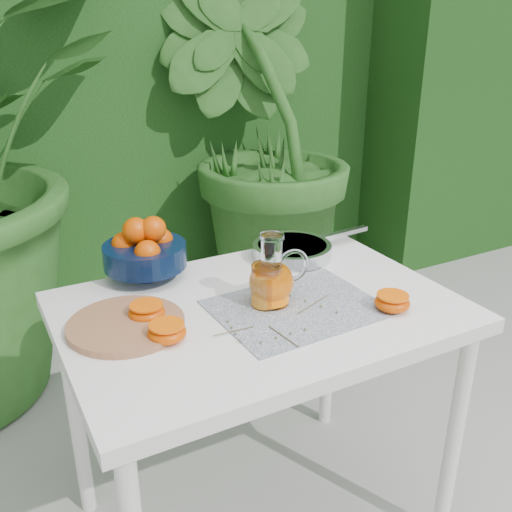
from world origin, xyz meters
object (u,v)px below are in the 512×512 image
cutting_board (126,325)px  white_table (260,332)px  fruit_bowl (145,250)px  juice_pitcher (272,280)px  saute_pan (293,250)px

cutting_board → white_table: bearing=-7.9°
fruit_bowl → juice_pitcher: (0.23, -0.31, -0.01)m
white_table → cutting_board: cutting_board is taller
fruit_bowl → cutting_board: bearing=-117.7°
cutting_board → juice_pitcher: bearing=-8.7°
white_table → saute_pan: bearing=43.5°
white_table → cutting_board: bearing=172.1°
white_table → fruit_bowl: 0.40m
fruit_bowl → juice_pitcher: 0.39m
cutting_board → saute_pan: size_ratio=0.65×
fruit_bowl → saute_pan: 0.46m
white_table → saute_pan: 0.35m
cutting_board → fruit_bowl: bearing=62.3°
cutting_board → fruit_bowl: size_ratio=1.06×
cutting_board → saute_pan: saute_pan is taller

